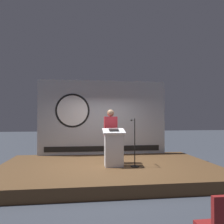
{
  "coord_description": "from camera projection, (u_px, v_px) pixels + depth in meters",
  "views": [
    {
      "loc": [
        -0.71,
        -6.47,
        1.73
      ],
      "look_at": [
        0.13,
        0.18,
        1.88
      ],
      "focal_mm": 34.8,
      "sensor_mm": 36.0,
      "label": 1
    }
  ],
  "objects": [
    {
      "name": "podium",
      "position": [
        114.0,
        148.0,
        6.28
      ],
      "size": [
        0.64,
        0.5,
        1.09
      ],
      "color": "silver",
      "rests_on": "stage_platform"
    },
    {
      "name": "microphone_stand",
      "position": [
        134.0,
        149.0,
        6.27
      ],
      "size": [
        0.24,
        0.58,
        1.38
      ],
      "color": "black",
      "rests_on": "stage_platform"
    },
    {
      "name": "speaker_person",
      "position": [
        111.0,
        135.0,
        6.76
      ],
      "size": [
        0.4,
        0.26,
        1.66
      ],
      "color": "black",
      "rests_on": "stage_platform"
    },
    {
      "name": "banner_display",
      "position": [
        102.0,
        117.0,
        8.33
      ],
      "size": [
        4.87,
        0.12,
        2.83
      ],
      "color": "#B2B7C1",
      "rests_on": "stage_platform"
    },
    {
      "name": "ground_plane",
      "position": [
        108.0,
        175.0,
        6.46
      ],
      "size": [
        40.0,
        40.0,
        0.0
      ],
      "primitive_type": "plane",
      "color": "#383D47"
    },
    {
      "name": "stage_platform",
      "position": [
        108.0,
        170.0,
        6.47
      ],
      "size": [
        6.4,
        4.0,
        0.3
      ],
      "primitive_type": "cube",
      "color": "brown",
      "rests_on": "ground"
    }
  ]
}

